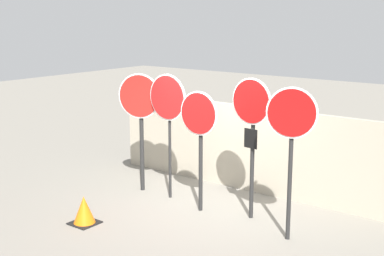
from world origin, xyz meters
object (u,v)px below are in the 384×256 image
(stop_sign_4, at_px, (291,128))
(traffic_cone_0, at_px, (84,210))
(stop_sign_1, at_px, (168,105))
(stop_sign_0, at_px, (140,109))
(stop_sign_2, at_px, (199,126))
(stop_sign_3, at_px, (252,119))

(stop_sign_4, height_order, traffic_cone_0, stop_sign_4)
(stop_sign_1, bearing_deg, stop_sign_0, -178.54)
(stop_sign_2, xyz_separation_m, traffic_cone_0, (-1.22, -1.69, -1.36))
(stop_sign_0, xyz_separation_m, stop_sign_3, (2.56, 0.04, 0.10))
(stop_sign_1, relative_size, stop_sign_3, 0.98)
(stop_sign_0, distance_m, stop_sign_2, 1.65)
(stop_sign_0, relative_size, traffic_cone_0, 4.90)
(stop_sign_2, relative_size, stop_sign_4, 0.90)
(stop_sign_2, bearing_deg, stop_sign_4, -4.99)
(stop_sign_2, distance_m, stop_sign_3, 0.98)
(stop_sign_3, bearing_deg, stop_sign_1, -171.94)
(stop_sign_2, xyz_separation_m, stop_sign_3, (0.93, 0.26, 0.20))
(stop_sign_0, bearing_deg, stop_sign_2, -26.53)
(stop_sign_0, bearing_deg, stop_sign_4, -25.30)
(traffic_cone_0, bearing_deg, stop_sign_1, 80.53)
(stop_sign_3, bearing_deg, stop_sign_2, -158.10)
(stop_sign_1, xyz_separation_m, stop_sign_4, (2.80, -0.38, -0.03))
(stop_sign_4, bearing_deg, traffic_cone_0, -171.46)
(stop_sign_3, xyz_separation_m, stop_sign_4, (0.97, -0.43, 0.03))
(stop_sign_3, relative_size, stop_sign_4, 1.01)
(traffic_cone_0, bearing_deg, stop_sign_0, 102.31)
(stop_sign_1, distance_m, stop_sign_3, 1.83)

